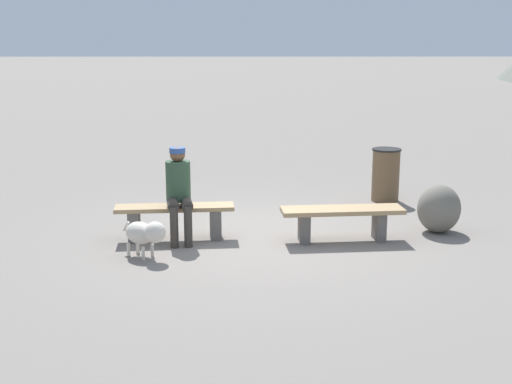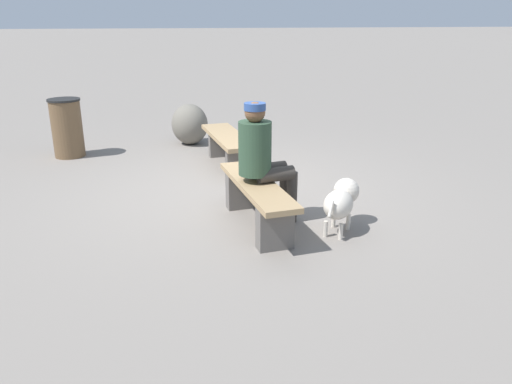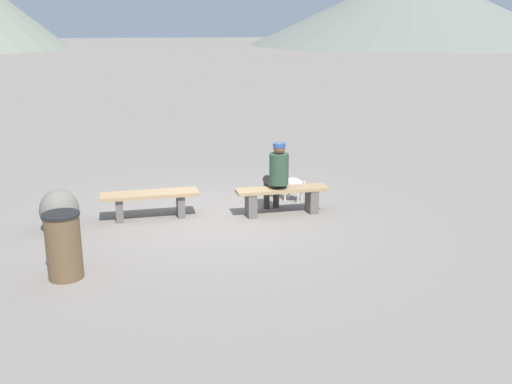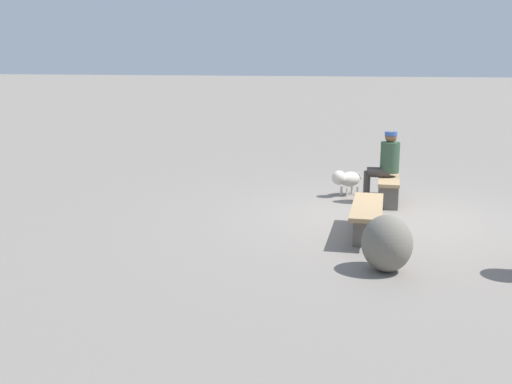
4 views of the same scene
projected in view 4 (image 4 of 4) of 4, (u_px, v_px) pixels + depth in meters
ground at (386, 220)px, 9.68m from camera, size 210.00×210.00×0.06m
bench_left at (367, 214)px, 8.62m from camera, size 1.70×0.57×0.46m
bench_right at (389, 185)px, 10.74m from camera, size 1.65×0.50×0.48m
seated_person at (385, 161)px, 10.60m from camera, size 0.40×0.62×1.29m
dog at (346, 179)px, 11.24m from camera, size 0.61×0.55×0.50m
boulder at (387, 243)px, 7.15m from camera, size 0.87×0.87×0.69m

